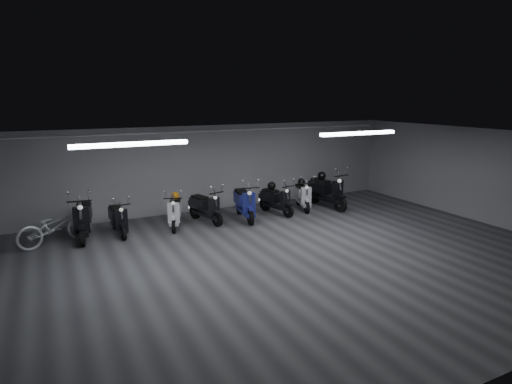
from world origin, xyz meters
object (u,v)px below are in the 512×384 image
scooter_4 (245,198)px  scooter_7 (327,186)px  helmet_0 (322,176)px  helmet_1 (272,186)px  scooter_5 (276,195)px  helmet_2 (175,196)px  helmet_3 (301,182)px  scooter_3 (205,202)px  scooter_1 (118,214)px  scooter_6 (303,191)px  scooter_2 (175,207)px  bicycle (54,222)px  scooter_0 (83,212)px

scooter_4 → scooter_7: 3.09m
helmet_0 → helmet_1: 1.95m
scooter_5 → helmet_2: scooter_5 is taller
helmet_3 → scooter_3: bearing=-176.2°
scooter_1 → scooter_4: bearing=-6.1°
scooter_7 → helmet_3: scooter_7 is taller
scooter_1 → scooter_6: 5.97m
scooter_2 → scooter_7: (5.23, -0.12, 0.14)m
bicycle → scooter_1: bearing=-105.8°
scooter_4 → helmet_3: scooter_4 is taller
scooter_7 → scooter_2: bearing=172.4°
scooter_4 → bicycle: 5.29m
scooter_3 → helmet_1: 2.32m
scooter_2 → bicycle: scooter_2 is taller
helmet_1 → helmet_3: helmet_1 is taller
helmet_1 → helmet_2: 3.17m
scooter_2 → scooter_6: bearing=21.4°
scooter_3 → helmet_2: size_ratio=6.92×
scooter_0 → scooter_3: size_ratio=1.17×
scooter_7 → helmet_0: 0.43m
scooter_3 → helmet_3: (3.51, 0.23, 0.27)m
bicycle → helmet_2: bearing=-104.1°
scooter_5 → scooter_7: (1.92, -0.06, 0.13)m
scooter_6 → helmet_3: 0.36m
helmet_0 → scooter_2: bearing=-178.2°
scooter_3 → scooter_7: (4.28, -0.17, 0.13)m
scooter_5 → helmet_1: scooter_5 is taller
scooter_1 → scooter_6: (5.97, 0.04, 0.03)m
scooter_4 → helmet_3: size_ratio=7.59×
scooter_7 → scooter_1: bearing=172.4°
scooter_7 → helmet_0: (-0.03, 0.28, 0.32)m
scooter_0 → scooter_1: bearing=2.9°
scooter_1 → helmet_0: size_ratio=5.67×
scooter_3 → scooter_5: 2.36m
scooter_0 → scooter_1: size_ratio=1.23×
scooter_7 → helmet_2: (-5.15, 0.33, 0.13)m
scooter_1 → scooter_7: bearing=-4.4°
scooter_1 → helmet_2: scooter_1 is taller
scooter_2 → bicycle: 3.15m
scooter_1 → scooter_6: size_ratio=0.95×
helmet_2 → scooter_5: bearing=-4.8°
scooter_5 → helmet_1: size_ratio=6.23×
scooter_1 → scooter_4: 3.72m
scooter_7 → helmet_1: size_ratio=7.59×
scooter_2 → scooter_4: bearing=16.1°
scooter_3 → scooter_5: scooter_3 is taller
scooter_5 → scooter_6: scooter_6 is taller
helmet_1 → bicycle: bearing=-177.9°
scooter_5 → bicycle: (-6.46, -0.01, -0.02)m
scooter_3 → helmet_3: size_ratio=6.85×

